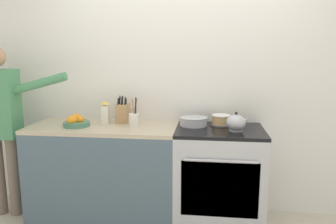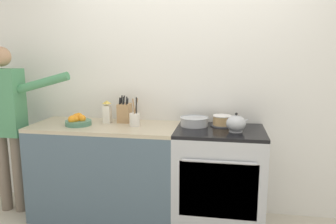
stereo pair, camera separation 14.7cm
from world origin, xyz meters
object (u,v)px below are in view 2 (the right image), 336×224
layer_cake (222,121)px  utensil_crock (135,119)px  knife_block (125,113)px  stove_range (219,178)px  person_baker (7,116)px  tea_kettle (236,124)px  mixing_bowl (194,121)px  milk_carton (107,112)px  fruit_bowl (78,121)px

layer_cake → utensil_crock: bearing=-169.4°
layer_cake → knife_block: knife_block is taller
stove_range → person_baker: 2.13m
layer_cake → tea_kettle: bearing=-58.9°
stove_range → utensil_crock: utensil_crock is taller
knife_block → utensil_crock: bearing=-47.4°
stove_range → person_baker: (-2.06, -0.06, 0.53)m
mixing_bowl → person_baker: person_baker is taller
utensil_crock → tea_kettle: bearing=-3.3°
knife_block → layer_cake: bearing=-0.6°
milk_carton → stove_range: bearing=-5.2°
tea_kettle → milk_carton: bearing=173.1°
mixing_bowl → knife_block: 0.70m
stove_range → mixing_bowl: (-0.24, 0.11, 0.50)m
tea_kettle → mixing_bowl: (-0.38, 0.16, -0.03)m
person_baker → stove_range: bearing=-2.0°
tea_kettle → utensil_crock: bearing=176.7°
milk_carton → fruit_bowl: bearing=-148.4°
fruit_bowl → layer_cake: bearing=8.6°
knife_block → fruit_bowl: size_ratio=1.08×
tea_kettle → knife_block: knife_block is taller
utensil_crock → fruit_bowl: size_ratio=1.12×
stove_range → mixing_bowl: mixing_bowl is taller
layer_cake → tea_kettle: size_ratio=1.03×
stove_range → tea_kettle: size_ratio=4.44×
fruit_bowl → milk_carton: (0.24, 0.15, 0.06)m
stove_range → fruit_bowl: size_ratio=3.78×
mixing_bowl → utensil_crock: 0.56m
mixing_bowl → milk_carton: size_ratio=1.23×
mixing_bowl → milk_carton: milk_carton is taller
layer_cake → fruit_bowl: size_ratio=0.87×
layer_cake → stove_range: bearing=-95.1°
utensil_crock → person_baker: person_baker is taller
mixing_bowl → milk_carton: bearing=-179.2°
tea_kettle → fruit_bowl: size_ratio=0.85×
stove_range → milk_carton: bearing=174.8°
milk_carton → knife_block: bearing=22.8°
tea_kettle → utensil_crock: utensil_crock is taller
utensil_crock → knife_block: bearing=132.6°
mixing_bowl → knife_block: (-0.69, 0.05, 0.05)m
stove_range → person_baker: size_ratio=0.56×
knife_block → person_baker: 1.15m
fruit_bowl → milk_carton: milk_carton is taller
utensil_crock → fruit_bowl: utensil_crock is taller
layer_cake → utensil_crock: utensil_crock is taller
tea_kettle → person_baker: bearing=-179.7°
milk_carton → person_baker: (-0.97, -0.16, -0.03)m
fruit_bowl → mixing_bowl: bearing=8.3°
stove_range → utensil_crock: (-0.79, 0.00, 0.53)m
tea_kettle → stove_range: bearing=160.2°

